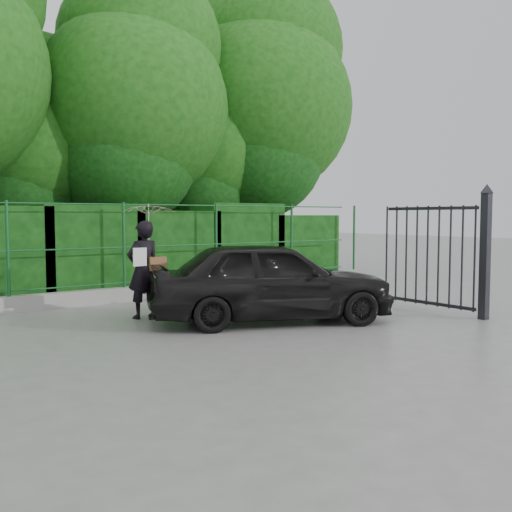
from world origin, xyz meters
TOP-DOWN VIEW (x-y plane):
  - ground at (0.00, 0.00)m, footprint 80.00×80.00m
  - kerb at (0.00, 4.50)m, footprint 14.00×0.25m
  - fence at (0.22, 4.50)m, footprint 14.13×0.06m
  - hedge at (0.06, 5.50)m, footprint 14.20×1.20m
  - trees at (1.14, 7.74)m, footprint 17.10×6.15m
  - gate at (4.60, -0.72)m, footprint 0.22×2.33m
  - woman at (-0.03, 2.49)m, footprint 0.94×0.93m
  - car at (1.47, 0.85)m, footprint 4.47×3.18m

SIDE VIEW (x-z plane):
  - ground at x=0.00m, z-range 0.00..0.00m
  - kerb at x=0.00m, z-range 0.00..0.30m
  - car at x=1.47m, z-range 0.00..1.41m
  - hedge at x=0.06m, z-range -0.09..2.05m
  - gate at x=4.60m, z-range 0.01..2.37m
  - fence at x=0.22m, z-range 0.30..2.10m
  - woman at x=-0.03m, z-range 0.30..2.34m
  - trees at x=1.14m, z-range 0.58..8.66m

